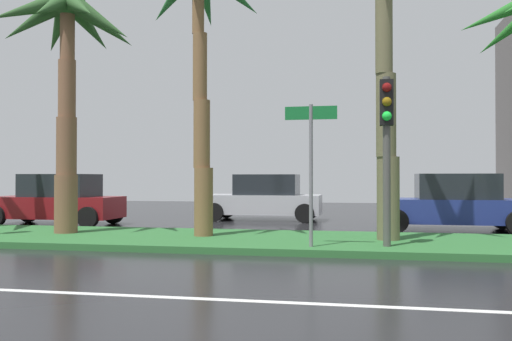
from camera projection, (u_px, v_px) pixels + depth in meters
The scene contains 10 objects.
ground_plane at pixel (301, 242), 13.94m from camera, with size 90.00×42.00×0.10m, color black.
near_lane_divider_stripe at pixel (241, 300), 7.07m from camera, with size 81.00×0.14×0.01m, color white.
median_strip at pixel (296, 242), 12.96m from camera, with size 85.50×4.00×0.15m, color #2D6B33.
palm_tree_mid_left at pixel (68, 40), 14.40m from camera, with size 3.80×3.94×6.65m.
palm_tree_centre_left at pixel (200, 3), 13.73m from camera, with size 4.07×4.16×7.34m.
traffic_signal_median_right at pixel (387, 129), 11.48m from camera, with size 0.28×0.43×3.59m.
street_name_sign at pixel (311, 155), 11.44m from camera, with size 1.10×0.08×3.00m.
car_in_traffic_leading at pixel (58, 200), 18.39m from camera, with size 4.30×2.02×1.72m.
car_in_traffic_second at pixel (264, 198), 20.35m from camera, with size 4.30×2.02×1.72m.
car_in_traffic_third at pixel (453, 203), 16.37m from camera, with size 4.30×2.02×1.72m.
Camera 1 is at (1.55, -4.92, 1.61)m, focal length 38.12 mm.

